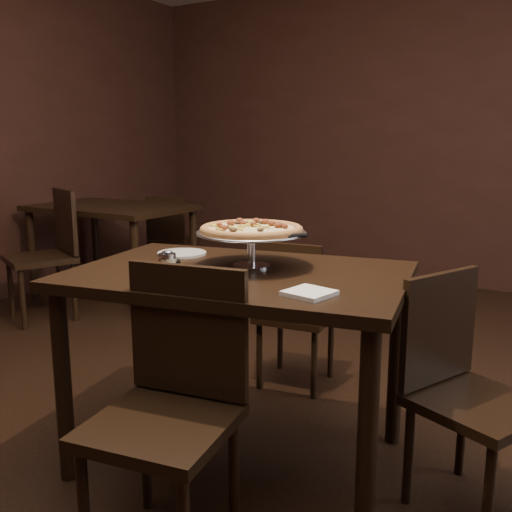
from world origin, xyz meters
The scene contains 16 objects.
room centered at (0.06, 0.03, 1.40)m, with size 6.04×7.04×2.84m.
dining_table centered at (0.06, -0.02, 0.71)m, with size 1.43×1.08×0.82m.
background_table centered at (-2.20, 1.59, 0.69)m, with size 1.28×0.85×0.80m.
pizza_stand centered at (0.06, 0.07, 0.97)m, with size 0.45×0.45×0.19m.
parmesan_shaker centered at (-0.11, -0.25, 0.86)m, with size 0.06×0.06×0.10m.
pepper_flake_shaker centered at (-0.13, -0.24, 0.86)m, with size 0.06×0.06×0.10m.
packet_caddy centered at (-0.15, -0.20, 0.84)m, with size 0.09×0.09×0.07m.
napkin_stack centered at (0.46, -0.21, 0.82)m, with size 0.14×0.14×0.02m, color white.
plate_left centered at (-0.34, 0.13, 0.82)m, with size 0.22×0.22×0.01m, color silver.
plate_near centered at (0.09, -0.27, 0.82)m, with size 0.23×0.23×0.01m, color silver.
serving_spatula centered at (0.27, 0.04, 0.96)m, with size 0.15×0.15×0.02m.
chair_far centered at (-0.08, 0.73, 0.45)m, with size 0.42×0.42×0.82m.
chair_near centered at (0.12, -0.54, 0.50)m, with size 0.49×0.49×0.92m.
chair_side centered at (0.90, 0.14, 0.47)m, with size 0.53×0.53×0.85m.
bg_chair_far centered at (-2.12, 2.27, 0.45)m, with size 0.46×0.46×0.83m.
bg_chair_near centered at (-2.22, 0.95, 0.53)m, with size 0.60×0.60×0.97m.
Camera 1 is at (1.22, -1.89, 1.32)m, focal length 40.00 mm.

